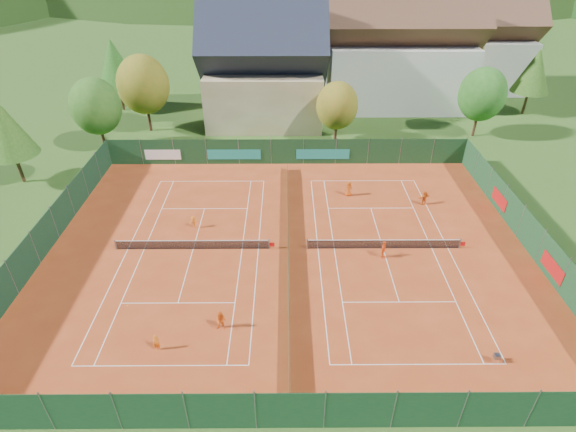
{
  "coord_description": "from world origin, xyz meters",
  "views": [
    {
      "loc": [
        -0.19,
        -30.13,
        22.94
      ],
      "look_at": [
        0.0,
        2.0,
        2.0
      ],
      "focal_mm": 28.0,
      "sensor_mm": 36.0,
      "label": 1
    }
  ],
  "objects_px": {
    "chalet": "(264,71)",
    "hotel_block_b": "(475,47)",
    "player_left_mid": "(221,321)",
    "player_right_far_a": "(349,189)",
    "ball_hopper": "(497,356)",
    "player_left_far": "(194,222)",
    "player_left_near": "(157,343)",
    "player_right_far_b": "(424,198)",
    "hotel_block_a": "(399,54)",
    "player_right_near": "(383,250)"
  },
  "relations": [
    {
      "from": "chalet",
      "to": "player_left_near",
      "type": "height_order",
      "value": "chalet"
    },
    {
      "from": "player_right_far_b",
      "to": "ball_hopper",
      "type": "bearing_deg",
      "value": 67.92
    },
    {
      "from": "chalet",
      "to": "player_right_far_a",
      "type": "distance_m",
      "value": 23.77
    },
    {
      "from": "hotel_block_b",
      "to": "player_left_near",
      "type": "relative_size",
      "value": 13.85
    },
    {
      "from": "player_left_mid",
      "to": "player_left_far",
      "type": "xyz_separation_m",
      "value": [
        -3.9,
        12.11,
        -0.16
      ]
    },
    {
      "from": "hotel_block_b",
      "to": "player_right_near",
      "type": "bearing_deg",
      "value": -116.23
    },
    {
      "from": "player_left_far",
      "to": "ball_hopper",
      "type": "bearing_deg",
      "value": 133.33
    },
    {
      "from": "hotel_block_b",
      "to": "player_left_near",
      "type": "bearing_deg",
      "value": -125.13
    },
    {
      "from": "hotel_block_b",
      "to": "hotel_block_a",
      "type": "bearing_deg",
      "value": -150.26
    },
    {
      "from": "player_left_far",
      "to": "player_right_near",
      "type": "xyz_separation_m",
      "value": [
        16.16,
        -4.42,
        0.19
      ]
    },
    {
      "from": "player_left_mid",
      "to": "player_left_far",
      "type": "height_order",
      "value": "player_left_mid"
    },
    {
      "from": "chalet",
      "to": "player_right_far_b",
      "type": "xyz_separation_m",
      "value": [
        16.24,
        -22.89,
        -5.91
      ]
    },
    {
      "from": "player_left_near",
      "to": "player_right_far_a",
      "type": "relative_size",
      "value": 0.79
    },
    {
      "from": "hotel_block_b",
      "to": "ball_hopper",
      "type": "distance_m",
      "value": 58.64
    },
    {
      "from": "player_left_near",
      "to": "hotel_block_b",
      "type": "bearing_deg",
      "value": 39.98
    },
    {
      "from": "chalet",
      "to": "hotel_block_b",
      "type": "relative_size",
      "value": 0.94
    },
    {
      "from": "hotel_block_b",
      "to": "ball_hopper",
      "type": "relative_size",
      "value": 21.6
    },
    {
      "from": "player_right_near",
      "to": "player_right_far_b",
      "type": "relative_size",
      "value": 1.1
    },
    {
      "from": "player_left_near",
      "to": "player_right_near",
      "type": "distance_m",
      "value": 18.71
    },
    {
      "from": "ball_hopper",
      "to": "player_left_mid",
      "type": "xyz_separation_m",
      "value": [
        -17.36,
        2.86,
        0.21
      ]
    },
    {
      "from": "player_left_near",
      "to": "player_right_far_b",
      "type": "distance_m",
      "value": 28.0
    },
    {
      "from": "player_left_mid",
      "to": "player_left_far",
      "type": "relative_size",
      "value": 1.27
    },
    {
      "from": "hotel_block_b",
      "to": "player_right_far_a",
      "type": "relative_size",
      "value": 10.94
    },
    {
      "from": "player_left_near",
      "to": "player_left_mid",
      "type": "bearing_deg",
      "value": 9.14
    },
    {
      "from": "player_left_mid",
      "to": "hotel_block_a",
      "type": "bearing_deg",
      "value": 69.64
    },
    {
      "from": "player_right_far_b",
      "to": "player_left_mid",
      "type": "bearing_deg",
      "value": 21.15
    },
    {
      "from": "player_left_mid",
      "to": "player_right_far_a",
      "type": "height_order",
      "value": "player_right_far_a"
    },
    {
      "from": "ball_hopper",
      "to": "player_left_near",
      "type": "distance_m",
      "value": 21.3
    },
    {
      "from": "player_right_far_a",
      "to": "player_left_far",
      "type": "bearing_deg",
      "value": 4.83
    },
    {
      "from": "player_left_near",
      "to": "ball_hopper",
      "type": "bearing_deg",
      "value": -17.91
    },
    {
      "from": "player_right_near",
      "to": "hotel_block_a",
      "type": "bearing_deg",
      "value": 16.05
    },
    {
      "from": "hotel_block_a",
      "to": "hotel_block_b",
      "type": "xyz_separation_m",
      "value": [
        14.0,
        8.0,
        -0.76
      ]
    },
    {
      "from": "hotel_block_b",
      "to": "player_right_far_b",
      "type": "xyz_separation_m",
      "value": [
        -16.76,
        -36.89,
        -5.9
      ]
    },
    {
      "from": "player_right_near",
      "to": "player_left_near",
      "type": "bearing_deg",
      "value": 148.85
    },
    {
      "from": "ball_hopper",
      "to": "player_right_near",
      "type": "relative_size",
      "value": 0.51
    },
    {
      "from": "player_left_far",
      "to": "player_right_far_a",
      "type": "relative_size",
      "value": 0.76
    },
    {
      "from": "hotel_block_a",
      "to": "player_right_far_a",
      "type": "height_order",
      "value": "hotel_block_a"
    },
    {
      "from": "player_right_near",
      "to": "player_left_far",
      "type": "bearing_deg",
      "value": 103.3
    },
    {
      "from": "chalet",
      "to": "player_right_near",
      "type": "height_order",
      "value": "chalet"
    },
    {
      "from": "player_left_mid",
      "to": "player_right_far_b",
      "type": "xyz_separation_m",
      "value": [
        17.76,
        16.0,
        -0.05
      ]
    },
    {
      "from": "chalet",
      "to": "hotel_block_a",
      "type": "relative_size",
      "value": 0.75
    },
    {
      "from": "ball_hopper",
      "to": "player_right_far_a",
      "type": "relative_size",
      "value": 0.51
    },
    {
      "from": "ball_hopper",
      "to": "hotel_block_a",
      "type": "bearing_deg",
      "value": 86.21
    },
    {
      "from": "hotel_block_b",
      "to": "player_right_near",
      "type": "relative_size",
      "value": 10.99
    },
    {
      "from": "player_left_mid",
      "to": "player_right_far_b",
      "type": "relative_size",
      "value": 1.07
    },
    {
      "from": "ball_hopper",
      "to": "player_left_far",
      "type": "height_order",
      "value": "player_left_far"
    },
    {
      "from": "player_left_near",
      "to": "chalet",
      "type": "bearing_deg",
      "value": 67.49
    },
    {
      "from": "chalet",
      "to": "player_left_mid",
      "type": "relative_size",
      "value": 10.64
    },
    {
      "from": "hotel_block_b",
      "to": "player_left_mid",
      "type": "relative_size",
      "value": 11.35
    },
    {
      "from": "player_right_far_a",
      "to": "chalet",
      "type": "bearing_deg",
      "value": -83.01
    }
  ]
}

